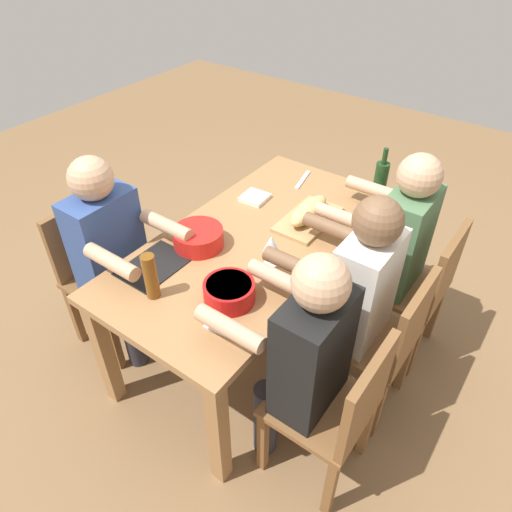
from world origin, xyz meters
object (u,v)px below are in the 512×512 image
(chair_near_right, at_px, (420,286))
(wine_glass, at_px, (271,245))
(diner_far_left, at_px, (114,250))
(diner_near_left, at_px, (303,353))
(diner_near_right, at_px, (395,241))
(napkin_stack, at_px, (255,198))
(serving_bowl_greens, at_px, (198,237))
(beer_bottle, at_px, (151,276))
(chair_far_left, at_px, (99,269))
(chair_near_left, at_px, (338,408))
(chair_near_center, at_px, (385,339))
(cutting_board, at_px, (308,219))
(diner_near_center, at_px, (355,290))
(serving_bowl_salad, at_px, (229,291))
(wine_bottle, at_px, (381,178))
(bread_loaf, at_px, (309,211))
(dining_table, at_px, (256,253))

(chair_near_right, relative_size, wine_glass, 5.12)
(diner_far_left, relative_size, diner_near_left, 1.00)
(diner_near_right, relative_size, napkin_stack, 8.57)
(serving_bowl_greens, distance_m, wine_glass, 0.39)
(diner_far_left, bearing_deg, beer_bottle, -107.64)
(diner_near_right, bearing_deg, chair_far_left, 124.87)
(chair_far_left, relative_size, diner_far_left, 0.71)
(chair_near_left, bearing_deg, chair_near_center, 0.00)
(diner_far_left, xyz_separation_m, cutting_board, (0.75, -0.69, 0.05))
(diner_near_center, distance_m, serving_bowl_greens, 0.79)
(diner_near_center, distance_m, serving_bowl_salad, 0.59)
(beer_bottle, xyz_separation_m, wine_glass, (0.47, -0.29, 0.01))
(chair_far_left, bearing_deg, cutting_board, -49.44)
(diner_far_left, distance_m, serving_bowl_salad, 0.73)
(diner_near_left, height_order, wine_bottle, diner_near_left)
(cutting_board, bearing_deg, wine_glass, -173.76)
(diner_far_left, bearing_deg, diner_near_center, -67.93)
(wine_glass, xyz_separation_m, napkin_stack, (0.42, 0.40, -0.10))
(chair_far_left, distance_m, diner_near_left, 1.32)
(bread_loaf, bearing_deg, diner_near_right, -69.47)
(diner_far_left, distance_m, beer_bottle, 0.49)
(serving_bowl_salad, relative_size, serving_bowl_greens, 0.89)
(diner_near_left, bearing_deg, beer_bottle, 101.71)
(dining_table, height_order, wine_bottle, wine_bottle)
(chair_near_center, bearing_deg, cutting_board, 64.51)
(chair_near_center, distance_m, napkin_stack, 1.05)
(dining_table, bearing_deg, napkin_stack, 37.18)
(chair_far_left, height_order, serving_bowl_greens, chair_far_left)
(serving_bowl_salad, bearing_deg, serving_bowl_greens, 59.60)
(chair_near_right, distance_m, wine_bottle, 0.64)
(diner_near_center, height_order, bread_loaf, diner_near_center)
(serving_bowl_greens, bearing_deg, beer_bottle, -168.20)
(chair_near_right, xyz_separation_m, napkin_stack, (-0.16, 0.97, 0.27))
(diner_far_left, relative_size, chair_near_left, 1.41)
(chair_near_center, xyz_separation_m, serving_bowl_greens, (-0.21, 0.94, 0.31))
(chair_far_left, distance_m, bread_loaf, 1.19)
(dining_table, xyz_separation_m, diner_near_right, (0.45, -0.56, 0.05))
(diner_far_left, height_order, napkin_stack, diner_far_left)
(serving_bowl_greens, xyz_separation_m, wine_glass, (0.09, -0.37, 0.06))
(wine_bottle, bearing_deg, diner_near_center, -162.24)
(chair_near_center, bearing_deg, serving_bowl_greens, 102.48)
(serving_bowl_salad, height_order, wine_bottle, wine_bottle)
(wine_glass, bearing_deg, wine_bottle, -9.29)
(diner_near_right, relative_size, serving_bowl_greens, 4.84)
(serving_bowl_greens, height_order, napkin_stack, serving_bowl_greens)
(diner_near_left, xyz_separation_m, napkin_stack, (0.75, 0.79, 0.05))
(dining_table, bearing_deg, wine_bottle, -22.84)
(wine_glass, bearing_deg, diner_far_left, 114.34)
(chair_near_left, bearing_deg, dining_table, 58.58)
(chair_near_left, xyz_separation_m, chair_near_right, (0.91, 0.00, 0.00))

